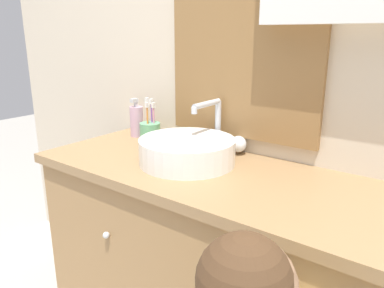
# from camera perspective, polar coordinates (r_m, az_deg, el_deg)

# --- Properties ---
(wall_back) EXTENTS (3.20, 0.18, 2.50)m
(wall_back) POSITION_cam_1_polar(r_m,az_deg,el_deg) (1.42, 12.37, 17.12)
(wall_back) COLOR beige
(wall_back) RESTS_ON ground_plane
(vanity_counter) EXTENTS (1.43, 0.52, 0.80)m
(vanity_counter) POSITION_cam_1_polar(r_m,az_deg,el_deg) (1.45, 4.53, -19.44)
(vanity_counter) COLOR #A37A4C
(vanity_counter) RESTS_ON ground_plane
(sink_basin) EXTENTS (0.35, 0.40, 0.21)m
(sink_basin) POSITION_cam_1_polar(r_m,az_deg,el_deg) (1.35, -0.49, -0.89)
(sink_basin) COLOR white
(sink_basin) RESTS_ON vanity_counter
(toothbrush_holder) EXTENTS (0.09, 0.09, 0.19)m
(toothbrush_holder) POSITION_cam_1_polar(r_m,az_deg,el_deg) (1.64, -6.40, 2.04)
(toothbrush_holder) COLOR #66B27F
(toothbrush_holder) RESTS_ON vanity_counter
(soap_dispenser) EXTENTS (0.06, 0.06, 0.17)m
(soap_dispenser) POSITION_cam_1_polar(r_m,az_deg,el_deg) (1.72, -8.44, 3.52)
(soap_dispenser) COLOR #CCA3BC
(soap_dispenser) RESTS_ON vanity_counter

